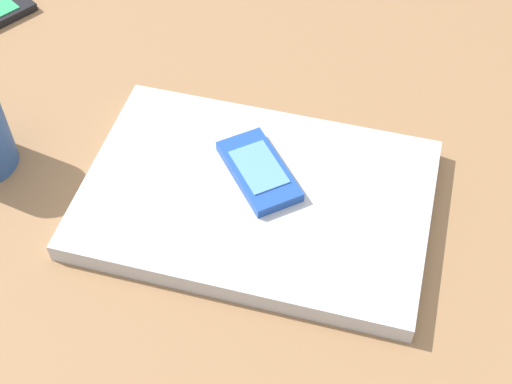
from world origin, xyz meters
TOP-DOWN VIEW (x-y plane):
  - desk_surface at (0.00, 0.00)cm, footprint 120.00×80.00cm
  - laptop_closed at (-6.18, 0.75)cm, footprint 34.91×24.33cm
  - cell_phone_on_laptop at (-5.96, -1.46)cm, footprint 10.09×10.95cm

SIDE VIEW (x-z plane):
  - desk_surface at x=0.00cm, z-range 0.00..3.00cm
  - laptop_closed at x=-6.18cm, z-range 3.00..5.09cm
  - cell_phone_on_laptop at x=-5.96cm, z-range 5.05..6.27cm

